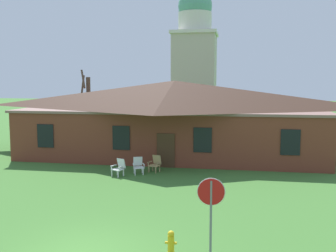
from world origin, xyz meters
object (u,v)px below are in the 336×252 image
lawn_chair_by_porch (119,167)px  fire_hydrant (171,244)px  lawn_chair_left_end (155,163)px  stop_sign (211,203)px  lawn_chair_near_door (138,165)px

lawn_chair_by_porch → fire_hydrant: size_ratio=1.21×
lawn_chair_left_end → fire_hydrant: (2.77, -10.82, -0.12)m
stop_sign → lawn_chair_left_end: 11.88m
lawn_chair_near_door → lawn_chair_left_end: size_ratio=1.00×
stop_sign → lawn_chair_near_door: (-4.83, 10.44, -1.31)m
lawn_chair_by_porch → fire_hydrant: bearing=-64.3°
lawn_chair_near_door → stop_sign: bearing=-65.2°
lawn_chair_by_porch → fire_hydrant: 10.50m
stop_sign → lawn_chair_left_end: (-3.98, 11.12, -1.31)m
stop_sign → lawn_chair_near_door: bearing=114.8°
stop_sign → lawn_chair_by_porch: bearing=120.5°
lawn_chair_near_door → lawn_chair_by_porch: bearing=-143.8°
stop_sign → lawn_chair_by_porch: (-5.76, 9.76, -1.31)m
lawn_chair_near_door → fire_hydrant: lawn_chair_near_door is taller
lawn_chair_left_end → fire_hydrant: size_ratio=1.21×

